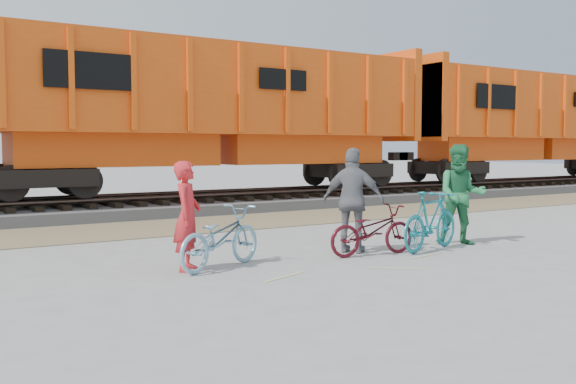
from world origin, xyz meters
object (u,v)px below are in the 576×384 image
object	(u,v)px
hopper_car_right	(532,121)
bicycle_maroon	(372,230)
bicycle_blue	(220,238)
person_solo	(187,216)
bicycle_teal	(431,221)
hopper_car_center	(216,109)
person_woman	(353,200)
person_man	(461,195)

from	to	relation	value
hopper_car_right	bicycle_maroon	size ratio (longest dim) A/B	8.41
bicycle_blue	person_solo	size ratio (longest dim) A/B	1.09
bicycle_teal	bicycle_maroon	size ratio (longest dim) A/B	1.09
hopper_car_center	bicycle_teal	xyz separation A→B (m)	(-0.29, -9.22, -2.46)
bicycle_maroon	hopper_car_center	bearing A→B (deg)	-3.42
bicycle_blue	bicycle_maroon	world-z (taller)	bicycle_blue
bicycle_maroon	person_woman	bearing A→B (deg)	20.20
hopper_car_center	person_woman	distance (m)	9.05
hopper_car_right	person_woman	size ratio (longest dim) A/B	7.52
bicycle_blue	person_woman	world-z (taller)	person_woman
bicycle_teal	person_woman	world-z (taller)	person_woman
hopper_car_center	person_solo	bearing A→B (deg)	-119.02
hopper_car_right	hopper_car_center	bearing A→B (deg)	180.00
bicycle_maroon	person_solo	xyz separation A→B (m)	(-3.23, 0.47, 0.39)
person_man	bicycle_blue	bearing A→B (deg)	-142.54
bicycle_teal	person_woman	xyz separation A→B (m)	(-1.34, 0.56, 0.39)
hopper_car_center	bicycle_teal	size ratio (longest dim) A/B	7.74
hopper_car_center	person_woman	bearing A→B (deg)	-100.66
hopper_car_center	person_man	size ratio (longest dim) A/B	7.27
person_woman	person_solo	bearing A→B (deg)	49.37
person_solo	person_woman	bearing A→B (deg)	-53.89
bicycle_maroon	bicycle_teal	bearing A→B (deg)	-91.21
bicycle_blue	hopper_car_center	bearing A→B (deg)	-49.57
person_solo	person_man	xyz separation A→B (m)	(5.47, -0.43, 0.13)
bicycle_blue	bicycle_maroon	distance (m)	2.76
person_solo	person_woman	xyz separation A→B (m)	(3.13, -0.07, 0.10)
person_solo	person_man	bearing A→B (deg)	-57.07
hopper_car_center	person_man	distance (m)	9.28
person_solo	person_woman	world-z (taller)	person_woman
bicycle_blue	person_woman	distance (m)	2.67
hopper_car_right	person_solo	xyz separation A→B (m)	(-19.76, -8.58, -2.17)
person_man	hopper_car_center	bearing A→B (deg)	135.81
bicycle_maroon	person_solo	distance (m)	3.29
bicycle_blue	person_man	world-z (taller)	person_man
bicycle_teal	person_solo	size ratio (longest dim) A/B	1.09
person_woman	bicycle_teal	bearing A→B (deg)	-151.97
bicycle_teal	person_solo	xyz separation A→B (m)	(-4.47, 0.63, 0.29)
hopper_car_right	bicycle_maroon	xyz separation A→B (m)	(-16.53, -9.06, -2.57)
bicycle_maroon	person_woman	distance (m)	0.64
hopper_car_center	person_solo	distance (m)	10.06
bicycle_teal	person_man	world-z (taller)	person_man
bicycle_blue	person_solo	bearing A→B (deg)	55.26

